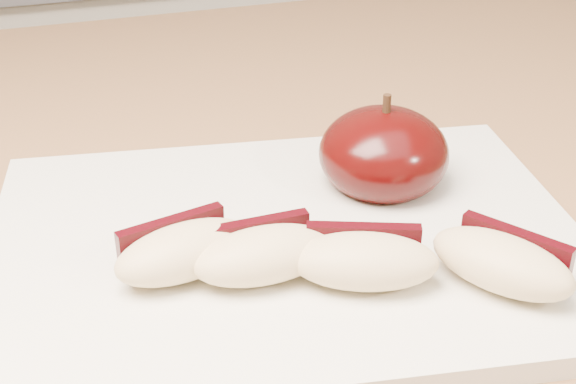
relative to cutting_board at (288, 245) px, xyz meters
name	(u,v)px	position (x,y,z in m)	size (l,w,h in m)	color
back_cabinet	(178,201)	(0.08, 0.80, -0.44)	(2.40, 0.62, 0.94)	silver
cutting_board	(288,245)	(0.00, 0.00, 0.00)	(0.30, 0.22, 0.01)	silver
apple_half	(384,154)	(0.07, 0.04, 0.02)	(0.08, 0.08, 0.06)	black
apple_wedge_a	(183,250)	(-0.06, -0.01, 0.02)	(0.07, 0.05, 0.02)	#CDB382
apple_wedge_b	(263,253)	(-0.02, -0.03, 0.02)	(0.07, 0.04, 0.02)	#CDB382
apple_wedge_c	(364,259)	(0.02, -0.05, 0.02)	(0.07, 0.05, 0.02)	#CDB382
apple_wedge_d	(503,262)	(0.08, -0.07, 0.02)	(0.06, 0.07, 0.02)	#CDB382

